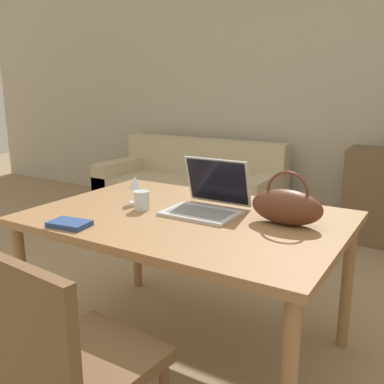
{
  "coord_description": "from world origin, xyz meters",
  "views": [
    {
      "loc": [
        1.05,
        -1.16,
        1.37
      ],
      "look_at": [
        0.01,
        0.56,
        0.87
      ],
      "focal_mm": 40.0,
      "sensor_mm": 36.0,
      "label": 1
    }
  ],
  "objects_px": {
    "laptop": "(209,198)",
    "handbag": "(287,206)",
    "couch": "(190,192)",
    "wine_glass": "(135,184)",
    "chair": "(69,359)",
    "drinking_glass": "(142,200)"
  },
  "relations": [
    {
      "from": "wine_glass",
      "to": "drinking_glass",
      "type": "bearing_deg",
      "value": -37.3
    },
    {
      "from": "drinking_glass",
      "to": "wine_glass",
      "type": "xyz_separation_m",
      "value": [
        -0.11,
        0.08,
        0.06
      ]
    },
    {
      "from": "chair",
      "to": "handbag",
      "type": "height_order",
      "value": "handbag"
    },
    {
      "from": "handbag",
      "to": "drinking_glass",
      "type": "bearing_deg",
      "value": -168.29
    },
    {
      "from": "drinking_glass",
      "to": "chair",
      "type": "bearing_deg",
      "value": -67.74
    },
    {
      "from": "couch",
      "to": "laptop",
      "type": "relative_size",
      "value": 5.34
    },
    {
      "from": "laptop",
      "to": "drinking_glass",
      "type": "relative_size",
      "value": 3.71
    },
    {
      "from": "laptop",
      "to": "wine_glass",
      "type": "height_order",
      "value": "laptop"
    },
    {
      "from": "couch",
      "to": "handbag",
      "type": "height_order",
      "value": "handbag"
    },
    {
      "from": "drinking_glass",
      "to": "wine_glass",
      "type": "bearing_deg",
      "value": 142.7
    },
    {
      "from": "wine_glass",
      "to": "couch",
      "type": "bearing_deg",
      "value": 113.77
    },
    {
      "from": "wine_glass",
      "to": "handbag",
      "type": "bearing_deg",
      "value": 4.56
    },
    {
      "from": "laptop",
      "to": "handbag",
      "type": "distance_m",
      "value": 0.41
    },
    {
      "from": "wine_glass",
      "to": "handbag",
      "type": "height_order",
      "value": "handbag"
    },
    {
      "from": "laptop",
      "to": "wine_glass",
      "type": "bearing_deg",
      "value": -169.9
    },
    {
      "from": "chair",
      "to": "wine_glass",
      "type": "distance_m",
      "value": 1.09
    },
    {
      "from": "laptop",
      "to": "handbag",
      "type": "bearing_deg",
      "value": -1.15
    },
    {
      "from": "chair",
      "to": "drinking_glass",
      "type": "bearing_deg",
      "value": 117.4
    },
    {
      "from": "drinking_glass",
      "to": "handbag",
      "type": "distance_m",
      "value": 0.73
    },
    {
      "from": "laptop",
      "to": "handbag",
      "type": "relative_size",
      "value": 1.08
    },
    {
      "from": "handbag",
      "to": "chair",
      "type": "bearing_deg",
      "value": -110.5
    },
    {
      "from": "chair",
      "to": "handbag",
      "type": "xyz_separation_m",
      "value": [
        0.37,
        1.0,
        0.33
      ]
    }
  ]
}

